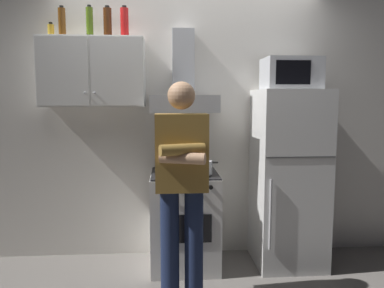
{
  "coord_description": "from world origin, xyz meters",
  "views": [
    {
      "loc": [
        -0.21,
        -3.03,
        1.51
      ],
      "look_at": [
        0.0,
        0.0,
        1.15
      ],
      "focal_mm": 34.95,
      "sensor_mm": 36.0,
      "label": 1
    }
  ],
  "objects_px": {
    "bottle_beer_brown": "(62,22)",
    "bottle_olive_oil": "(90,22)",
    "upper_cabinet": "(93,73)",
    "stove_oven": "(185,219)",
    "cooking_pot": "(200,167)",
    "bottle_spice_jar": "(51,31)",
    "microwave": "(291,74)",
    "bottle_rum_dark": "(108,23)",
    "bottle_soda_red": "(125,23)",
    "person_standing": "(182,184)",
    "range_hood": "(184,90)",
    "refrigerator": "(288,178)"
  },
  "relations": [
    {
      "from": "cooking_pot",
      "to": "bottle_rum_dark",
      "type": "xyz_separation_m",
      "value": [
        -0.8,
        0.25,
        1.25
      ]
    },
    {
      "from": "bottle_olive_oil",
      "to": "bottle_rum_dark",
      "type": "relative_size",
      "value": 1.01
    },
    {
      "from": "range_hood",
      "to": "microwave",
      "type": "height_order",
      "value": "range_hood"
    },
    {
      "from": "bottle_beer_brown",
      "to": "bottle_olive_oil",
      "type": "bearing_deg",
      "value": 4.47
    },
    {
      "from": "upper_cabinet",
      "to": "cooking_pot",
      "type": "height_order",
      "value": "upper_cabinet"
    },
    {
      "from": "bottle_beer_brown",
      "to": "microwave",
      "type": "bearing_deg",
      "value": -2.57
    },
    {
      "from": "cooking_pot",
      "to": "bottle_spice_jar",
      "type": "bearing_deg",
      "value": 168.01
    },
    {
      "from": "bottle_olive_oil",
      "to": "microwave",
      "type": "bearing_deg",
      "value": -3.49
    },
    {
      "from": "refrigerator",
      "to": "microwave",
      "type": "relative_size",
      "value": 3.33
    },
    {
      "from": "stove_oven",
      "to": "cooking_pot",
      "type": "relative_size",
      "value": 2.83
    },
    {
      "from": "upper_cabinet",
      "to": "bottle_rum_dark",
      "type": "distance_m",
      "value": 0.45
    },
    {
      "from": "cooking_pot",
      "to": "bottle_spice_jar",
      "type": "xyz_separation_m",
      "value": [
        -1.29,
        0.27,
        1.18
      ]
    },
    {
      "from": "upper_cabinet",
      "to": "bottle_rum_dark",
      "type": "xyz_separation_m",
      "value": [
        0.13,
        0.01,
        0.43
      ]
    },
    {
      "from": "range_hood",
      "to": "bottle_soda_red",
      "type": "bearing_deg",
      "value": 179.93
    },
    {
      "from": "cooking_pot",
      "to": "upper_cabinet",
      "type": "bearing_deg",
      "value": 165.27
    },
    {
      "from": "microwave",
      "to": "bottle_rum_dark",
      "type": "relative_size",
      "value": 1.74
    },
    {
      "from": "upper_cabinet",
      "to": "microwave",
      "type": "bearing_deg",
      "value": -3.48
    },
    {
      "from": "stove_oven",
      "to": "cooking_pot",
      "type": "bearing_deg",
      "value": -42.49
    },
    {
      "from": "upper_cabinet",
      "to": "cooking_pot",
      "type": "xyz_separation_m",
      "value": [
        0.93,
        -0.24,
        -0.82
      ]
    },
    {
      "from": "refrigerator",
      "to": "upper_cabinet",
      "type": "bearing_deg",
      "value": 175.93
    },
    {
      "from": "stove_oven",
      "to": "cooking_pot",
      "type": "distance_m",
      "value": 0.53
    },
    {
      "from": "upper_cabinet",
      "to": "bottle_beer_brown",
      "type": "bearing_deg",
      "value": -176.27
    },
    {
      "from": "bottle_beer_brown",
      "to": "bottle_soda_red",
      "type": "distance_m",
      "value": 0.53
    },
    {
      "from": "microwave",
      "to": "bottle_olive_oil",
      "type": "height_order",
      "value": "bottle_olive_oil"
    },
    {
      "from": "cooking_pot",
      "to": "stove_oven",
      "type": "bearing_deg",
      "value": 137.51
    },
    {
      "from": "range_hood",
      "to": "cooking_pot",
      "type": "height_order",
      "value": "range_hood"
    },
    {
      "from": "person_standing",
      "to": "bottle_soda_red",
      "type": "distance_m",
      "value": 1.55
    },
    {
      "from": "cooking_pot",
      "to": "range_hood",
      "type": "bearing_deg",
      "value": 117.88
    },
    {
      "from": "bottle_beer_brown",
      "to": "bottle_rum_dark",
      "type": "distance_m",
      "value": 0.39
    },
    {
      "from": "refrigerator",
      "to": "cooking_pot",
      "type": "xyz_separation_m",
      "value": [
        -0.82,
        -0.12,
        0.13
      ]
    },
    {
      "from": "stove_oven",
      "to": "bottle_soda_red",
      "type": "height_order",
      "value": "bottle_soda_red"
    },
    {
      "from": "microwave",
      "to": "bottle_soda_red",
      "type": "bearing_deg",
      "value": 175.78
    },
    {
      "from": "stove_oven",
      "to": "bottle_spice_jar",
      "type": "height_order",
      "value": "bottle_spice_jar"
    },
    {
      "from": "bottle_rum_dark",
      "to": "bottle_olive_oil",
      "type": "bearing_deg",
      "value": -178.13
    },
    {
      "from": "upper_cabinet",
      "to": "bottle_rum_dark",
      "type": "height_order",
      "value": "bottle_rum_dark"
    },
    {
      "from": "bottle_soda_red",
      "to": "bottle_beer_brown",
      "type": "bearing_deg",
      "value": -178.03
    },
    {
      "from": "stove_oven",
      "to": "microwave",
      "type": "height_order",
      "value": "microwave"
    },
    {
      "from": "bottle_rum_dark",
      "to": "upper_cabinet",
      "type": "bearing_deg",
      "value": -177.12
    },
    {
      "from": "range_hood",
      "to": "stove_oven",
      "type": "bearing_deg",
      "value": -90.0
    },
    {
      "from": "upper_cabinet",
      "to": "stove_oven",
      "type": "bearing_deg",
      "value": -8.9
    },
    {
      "from": "stove_oven",
      "to": "microwave",
      "type": "relative_size",
      "value": 1.82
    },
    {
      "from": "range_hood",
      "to": "bottle_soda_red",
      "type": "xyz_separation_m",
      "value": [
        -0.52,
        0.0,
        0.58
      ]
    },
    {
      "from": "range_hood",
      "to": "refrigerator",
      "type": "distance_m",
      "value": 1.25
    },
    {
      "from": "range_hood",
      "to": "bottle_spice_jar",
      "type": "height_order",
      "value": "bottle_spice_jar"
    },
    {
      "from": "person_standing",
      "to": "bottle_spice_jar",
      "type": "xyz_separation_m",
      "value": [
        -1.11,
        0.76,
        1.21
      ]
    },
    {
      "from": "cooking_pot",
      "to": "bottle_olive_oil",
      "type": "xyz_separation_m",
      "value": [
        -0.95,
        0.25,
        1.25
      ]
    },
    {
      "from": "stove_oven",
      "to": "bottle_rum_dark",
      "type": "distance_m",
      "value": 1.88
    },
    {
      "from": "upper_cabinet",
      "to": "refrigerator",
      "type": "distance_m",
      "value": 2.0
    },
    {
      "from": "bottle_olive_oil",
      "to": "bottle_rum_dark",
      "type": "height_order",
      "value": "bottle_olive_oil"
    },
    {
      "from": "bottle_olive_oil",
      "to": "person_standing",
      "type": "bearing_deg",
      "value": -43.59
    }
  ]
}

